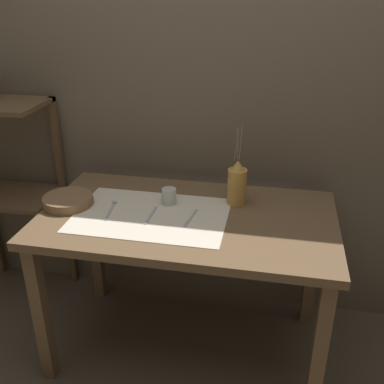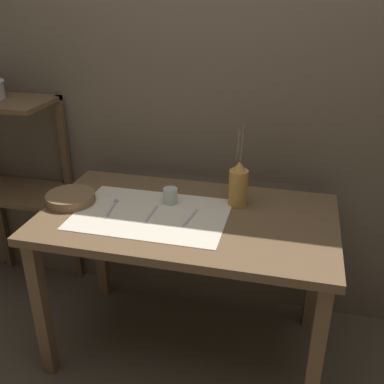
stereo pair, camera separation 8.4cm
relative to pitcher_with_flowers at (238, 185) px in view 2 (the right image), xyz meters
name	(u,v)px [view 2 (the right image)]	position (x,y,z in m)	size (l,w,h in m)	color
ground_plane	(188,345)	(-0.21, -0.16, -0.90)	(12.00, 12.00, 0.00)	brown
stone_wall_back	(210,104)	(-0.21, 0.34, 0.30)	(7.00, 0.06, 2.40)	brown
wooden_table	(187,233)	(-0.21, -0.16, -0.21)	(1.37, 0.78, 0.80)	brown
wooden_shelf_unit	(14,160)	(-1.32, 0.15, -0.05)	(0.56, 0.35, 1.21)	brown
linen_cloth	(151,214)	(-0.38, -0.20, -0.10)	(0.71, 0.47, 0.00)	beige
pitcher_with_flowers	(238,185)	(0.00, 0.00, 0.00)	(0.09, 0.09, 0.40)	#B7843D
wooden_bowl	(71,198)	(-0.80, -0.17, -0.08)	(0.24, 0.24, 0.05)	brown
glass_tumbler_near	(170,196)	(-0.32, -0.07, -0.06)	(0.07, 0.07, 0.08)	#B7C1BC
spoon_inner	(114,204)	(-0.58, -0.15, -0.10)	(0.04, 0.18, 0.02)	#A8A8AD
fork_outer	(151,214)	(-0.37, -0.21, -0.10)	(0.01, 0.17, 0.00)	#A8A8AD
knife_center	(190,218)	(-0.19, -0.20, -0.10)	(0.04, 0.17, 0.00)	#A8A8AD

